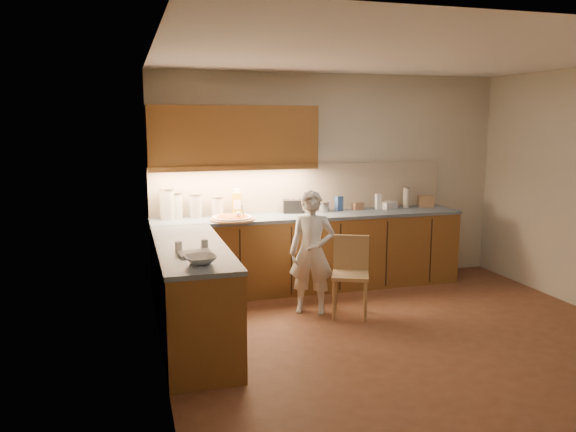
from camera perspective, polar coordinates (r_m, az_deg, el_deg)
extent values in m
plane|color=brown|center=(5.62, 11.58, -11.74)|extent=(4.50, 4.50, 0.00)
cube|color=beige|center=(7.10, 4.41, 3.75)|extent=(4.50, 0.04, 2.60)
cube|color=beige|center=(3.68, 26.92, -2.93)|extent=(4.50, 0.04, 2.60)
cube|color=beige|center=(4.67, -13.09, 0.39)|extent=(0.04, 4.00, 2.60)
cube|color=white|center=(5.26, 12.58, 15.65)|extent=(4.50, 4.00, 0.04)
cube|color=brown|center=(6.84, 2.25, -3.78)|extent=(3.75, 0.60, 0.88)
cube|color=brown|center=(5.28, -9.70, -8.02)|extent=(0.60, 2.00, 0.88)
cube|color=#4C5C6C|center=(6.74, 2.28, 0.03)|extent=(3.77, 0.62, 0.04)
cube|color=#4C5C6C|center=(5.16, -9.84, -3.15)|extent=(0.62, 2.02, 0.04)
cube|color=black|center=(6.24, -10.31, -5.26)|extent=(0.02, 0.01, 0.80)
cube|color=black|center=(6.32, -4.88, -4.93)|extent=(0.02, 0.01, 0.80)
cube|color=black|center=(6.46, 0.36, -4.57)|extent=(0.02, 0.01, 0.80)
cube|color=black|center=(6.65, 5.33, -4.19)|extent=(0.02, 0.01, 0.80)
cube|color=black|center=(6.89, 9.99, -3.81)|extent=(0.02, 0.01, 0.80)
cube|color=black|center=(7.17, 14.30, -3.43)|extent=(0.02, 0.01, 0.80)
cube|color=#BDAC92|center=(6.97, 1.55, 2.92)|extent=(3.75, 0.02, 0.58)
cube|color=brown|center=(6.54, -5.59, 8.05)|extent=(1.95, 0.35, 0.70)
cube|color=brown|center=(6.39, -5.24, 4.88)|extent=(1.95, 0.02, 0.06)
cylinder|color=tan|center=(6.36, -5.68, -0.32)|extent=(0.51, 0.51, 0.02)
cylinder|color=beige|center=(6.36, -5.68, -0.14)|extent=(0.45, 0.45, 0.02)
cylinder|color=#C33E1A|center=(6.36, -5.68, -0.03)|extent=(0.36, 0.36, 0.01)
sphere|color=white|center=(6.33, -5.07, 0.14)|extent=(0.07, 0.07, 0.07)
cylinder|color=white|center=(6.27, -4.60, 0.35)|extent=(0.08, 0.11, 0.21)
imported|color=silver|center=(5.94, 2.44, -3.72)|extent=(0.57, 0.48, 1.31)
cylinder|color=#A68657|center=(5.83, 4.70, -8.56)|extent=(0.03, 0.03, 0.42)
cylinder|color=#A68657|center=(5.82, 7.86, -8.64)|extent=(0.03, 0.03, 0.42)
cylinder|color=#A68657|center=(6.13, 4.85, -7.63)|extent=(0.03, 0.03, 0.42)
cylinder|color=#A68657|center=(6.13, 7.85, -7.71)|extent=(0.03, 0.03, 0.42)
cube|color=#A68657|center=(5.91, 6.35, -6.01)|extent=(0.49, 0.49, 0.04)
cube|color=#A68657|center=(6.02, 6.43, -3.68)|extent=(0.36, 0.18, 0.37)
imported|color=white|center=(4.49, -8.88, -4.39)|extent=(0.28, 0.28, 0.06)
cylinder|color=beige|center=(6.52, -12.17, 1.14)|extent=(0.17, 0.17, 0.33)
cylinder|color=gray|center=(6.49, -12.23, 2.69)|extent=(0.18, 0.18, 0.02)
cylinder|color=white|center=(6.57, -11.34, 1.00)|extent=(0.16, 0.16, 0.28)
cylinder|color=gray|center=(6.55, -11.38, 2.30)|extent=(0.17, 0.17, 0.02)
cylinder|color=beige|center=(6.57, -9.36, 0.97)|extent=(0.14, 0.14, 0.26)
cylinder|color=tan|center=(6.55, -9.40, 2.17)|extent=(0.15, 0.15, 0.02)
cylinder|color=silver|center=(6.61, -7.18, 0.90)|extent=(0.14, 0.14, 0.22)
cylinder|color=tan|center=(6.59, -7.20, 1.92)|extent=(0.15, 0.15, 0.02)
cube|color=gold|center=(6.66, -5.24, 1.22)|extent=(0.11, 0.08, 0.27)
cube|color=white|center=(6.64, -5.26, 2.58)|extent=(0.07, 0.05, 0.05)
cube|color=black|center=(6.81, 0.58, 0.99)|extent=(0.27, 0.19, 0.16)
cube|color=silver|center=(6.80, 0.32, 1.67)|extent=(0.05, 0.11, 0.00)
cube|color=silver|center=(6.80, 0.84, 1.68)|extent=(0.05, 0.11, 0.00)
cylinder|color=silver|center=(6.92, 3.59, 0.92)|extent=(0.15, 0.15, 0.12)
cylinder|color=silver|center=(6.91, 3.59, 1.43)|extent=(0.16, 0.16, 0.01)
cube|color=#325296|center=(7.02, 5.21, 1.28)|extent=(0.10, 0.09, 0.18)
cube|color=#966E51|center=(7.13, 7.13, 1.02)|extent=(0.14, 0.10, 0.09)
cube|color=white|center=(7.21, 9.14, 1.47)|extent=(0.07, 0.07, 0.19)
cube|color=white|center=(7.29, 10.12, 1.10)|extent=(0.25, 0.21, 0.08)
cylinder|color=silver|center=(7.39, 11.90, 1.80)|extent=(0.08, 0.08, 0.25)
cylinder|color=tan|center=(7.37, 11.94, 2.81)|extent=(0.08, 0.08, 0.02)
cube|color=#9C7654|center=(7.51, 13.79, 1.45)|extent=(0.21, 0.17, 0.14)
cube|color=silver|center=(4.80, -9.40, -3.75)|extent=(0.30, 0.24, 0.02)
cylinder|color=white|center=(4.94, -11.06, -3.03)|extent=(0.07, 0.07, 0.08)
cylinder|color=silver|center=(4.99, -8.47, -2.84)|extent=(0.07, 0.07, 0.08)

